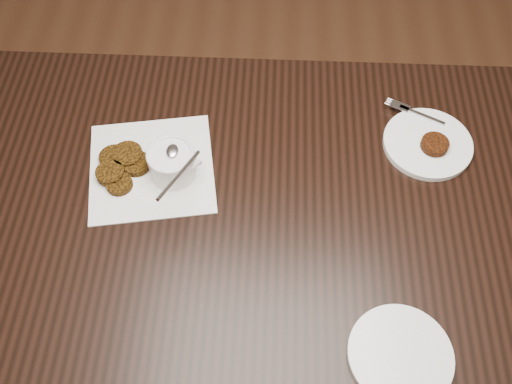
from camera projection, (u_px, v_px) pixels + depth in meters
floor at (265, 368)px, 1.76m from camera, size 4.00×4.00×0.00m
table at (266, 297)px, 1.49m from camera, size 1.49×0.96×0.75m
napkin at (152, 168)px, 1.25m from camera, size 0.31×0.31×0.00m
sauce_ramekin at (170, 153)px, 1.19m from camera, size 0.14×0.14×0.14m
patty_cluster at (121, 165)px, 1.24m from camera, size 0.22×0.22×0.02m
plate_with_patty at (428, 142)px, 1.28m from camera, size 0.27×0.27×0.03m
plate_empty at (400, 355)px, 1.02m from camera, size 0.22×0.22×0.01m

